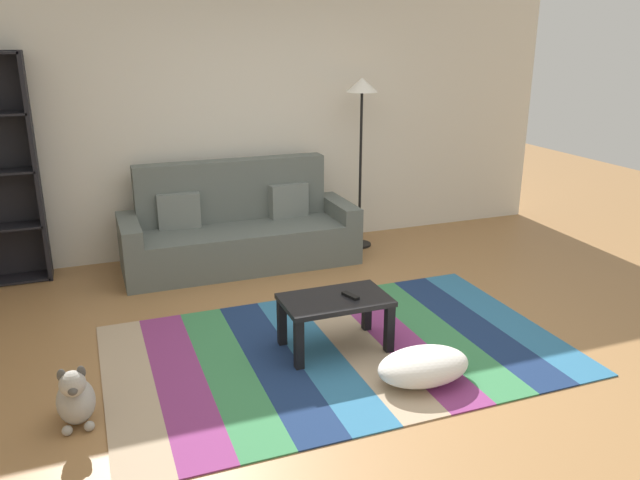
% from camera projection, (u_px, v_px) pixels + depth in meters
% --- Properties ---
extents(ground_plane, '(14.00, 14.00, 0.00)m').
position_uv_depth(ground_plane, '(352.00, 346.00, 4.64)').
color(ground_plane, '#9E7042').
extents(back_wall, '(6.80, 0.10, 2.70)m').
position_uv_depth(back_wall, '(255.00, 119.00, 6.48)').
color(back_wall, silver).
rests_on(back_wall, ground_plane).
extents(rug, '(3.24, 2.01, 0.01)m').
position_uv_depth(rug, '(338.00, 350.00, 4.57)').
color(rug, tan).
rests_on(rug, ground_plane).
extents(couch, '(2.26, 0.80, 1.00)m').
position_uv_depth(couch, '(239.00, 231.00, 6.21)').
color(couch, '#59605B').
rests_on(couch, ground_plane).
extents(coffee_table, '(0.76, 0.46, 0.39)m').
position_uv_depth(coffee_table, '(335.00, 307.00, 4.50)').
color(coffee_table, black).
rests_on(coffee_table, rug).
extents(pouf, '(0.63, 0.40, 0.22)m').
position_uv_depth(pouf, '(423.00, 366.00, 4.11)').
color(pouf, white).
rests_on(pouf, rug).
extents(dog, '(0.22, 0.35, 0.40)m').
position_uv_depth(dog, '(75.00, 398.00, 3.68)').
color(dog, '#9E998E').
rests_on(dog, ground_plane).
extents(standing_lamp, '(0.32, 0.32, 1.77)m').
position_uv_depth(standing_lamp, '(362.00, 107.00, 6.38)').
color(standing_lamp, black).
rests_on(standing_lamp, ground_plane).
extents(tv_remote, '(0.09, 0.16, 0.02)m').
position_uv_depth(tv_remote, '(350.00, 296.00, 4.49)').
color(tv_remote, black).
rests_on(tv_remote, coffee_table).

